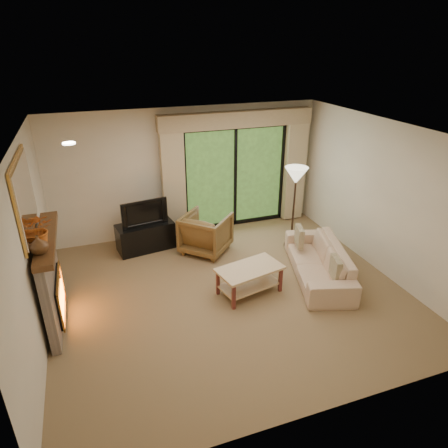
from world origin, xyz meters
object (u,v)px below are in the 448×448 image
object	(u,v)px
sofa	(318,261)
coffee_table	(249,280)
media_console	(146,236)
armchair	(206,233)

from	to	relation	value
sofa	coffee_table	world-z (taller)	sofa
media_console	sofa	xyz separation A→B (m)	(2.65, -1.98, 0.02)
media_console	coffee_table	size ratio (longest dim) A/B	1.04
media_console	armchair	size ratio (longest dim) A/B	1.28
sofa	coffee_table	distance (m)	1.32
sofa	coffee_table	bearing A→B (deg)	-69.96
media_console	coffee_table	world-z (taller)	media_console
sofa	coffee_table	size ratio (longest dim) A/B	1.95
armchair	coffee_table	distance (m)	1.61
media_console	armchair	distance (m)	1.19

